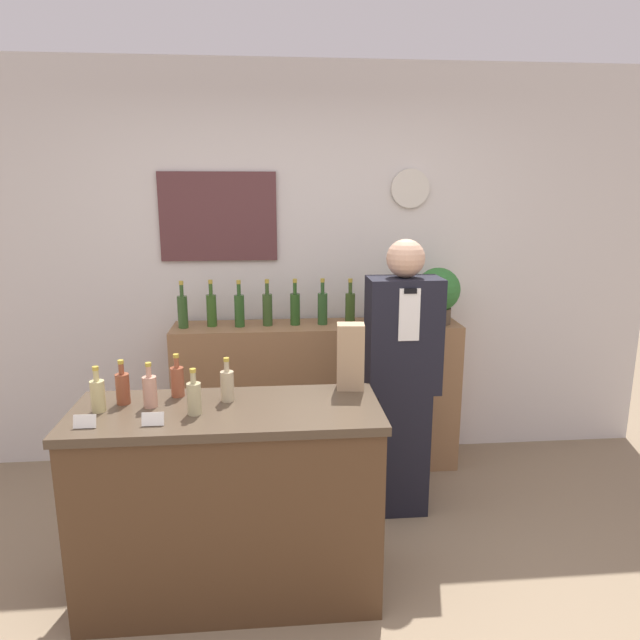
% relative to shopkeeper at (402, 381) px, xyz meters
% --- Properties ---
extents(back_wall, '(5.20, 0.09, 2.70)m').
position_rel_shopkeeper_xyz_m(back_wall, '(-0.62, 0.84, 0.55)').
color(back_wall, silver).
rests_on(back_wall, ground_plane).
extents(back_shelf, '(1.90, 0.37, 1.01)m').
position_rel_shopkeeper_xyz_m(back_shelf, '(-0.44, 0.60, -0.30)').
color(back_shelf, '#8E6642').
rests_on(back_shelf, ground_plane).
extents(display_counter, '(1.38, 0.55, 0.93)m').
position_rel_shopkeeper_xyz_m(display_counter, '(-0.95, -0.65, -0.34)').
color(display_counter, '#4C331E').
rests_on(display_counter, ground_plane).
extents(shopkeeper, '(0.41, 0.26, 1.62)m').
position_rel_shopkeeper_xyz_m(shopkeeper, '(0.00, 0.00, 0.00)').
color(shopkeeper, black).
rests_on(shopkeeper, ground_plane).
extents(potted_plant, '(0.29, 0.29, 0.37)m').
position_rel_shopkeeper_xyz_m(potted_plant, '(0.36, 0.56, 0.41)').
color(potted_plant, '#4C3D2D').
rests_on(potted_plant, back_shelf).
extents(paper_bag, '(0.14, 0.11, 0.32)m').
position_rel_shopkeeper_xyz_m(paper_bag, '(-0.36, -0.44, 0.29)').
color(paper_bag, tan).
rests_on(paper_bag, display_counter).
extents(price_card_left, '(0.09, 0.02, 0.06)m').
position_rel_shopkeeper_xyz_m(price_card_left, '(-1.51, -0.82, 0.15)').
color(price_card_left, white).
rests_on(price_card_left, display_counter).
extents(price_card_right, '(0.09, 0.02, 0.06)m').
position_rel_shopkeeper_xyz_m(price_card_right, '(-1.24, -0.82, 0.15)').
color(price_card_right, white).
rests_on(price_card_right, display_counter).
extents(counter_bottle_0, '(0.06, 0.06, 0.21)m').
position_rel_shopkeeper_xyz_m(counter_bottle_0, '(-1.50, -0.64, 0.20)').
color(counter_bottle_0, tan).
rests_on(counter_bottle_0, display_counter).
extents(counter_bottle_1, '(0.06, 0.06, 0.21)m').
position_rel_shopkeeper_xyz_m(counter_bottle_1, '(-1.42, -0.55, 0.20)').
color(counter_bottle_1, brown).
rests_on(counter_bottle_1, display_counter).
extents(counter_bottle_2, '(0.06, 0.06, 0.21)m').
position_rel_shopkeeper_xyz_m(counter_bottle_2, '(-1.29, -0.60, 0.20)').
color(counter_bottle_2, tan).
rests_on(counter_bottle_2, display_counter).
extents(counter_bottle_3, '(0.06, 0.06, 0.21)m').
position_rel_shopkeeper_xyz_m(counter_bottle_3, '(-1.19, -0.48, 0.20)').
color(counter_bottle_3, brown).
rests_on(counter_bottle_3, display_counter).
extents(counter_bottle_4, '(0.06, 0.06, 0.21)m').
position_rel_shopkeeper_xyz_m(counter_bottle_4, '(-1.08, -0.71, 0.20)').
color(counter_bottle_4, tan).
rests_on(counter_bottle_4, display_counter).
extents(counter_bottle_5, '(0.06, 0.06, 0.21)m').
position_rel_shopkeeper_xyz_m(counter_bottle_5, '(-0.95, -0.56, 0.20)').
color(counter_bottle_5, tan).
rests_on(counter_bottle_5, display_counter).
extents(shelf_bottle_0, '(0.06, 0.06, 0.31)m').
position_rel_shopkeeper_xyz_m(shelf_bottle_0, '(-1.31, 0.58, 0.32)').
color(shelf_bottle_0, '#2C4D22').
rests_on(shelf_bottle_0, back_shelf).
extents(shelf_bottle_1, '(0.06, 0.06, 0.31)m').
position_rel_shopkeeper_xyz_m(shelf_bottle_1, '(-1.13, 0.61, 0.32)').
color(shelf_bottle_1, '#2E531D').
rests_on(shelf_bottle_1, back_shelf).
extents(shelf_bottle_2, '(0.06, 0.06, 0.31)m').
position_rel_shopkeeper_xyz_m(shelf_bottle_2, '(-0.95, 0.58, 0.32)').
color(shelf_bottle_2, '#274F1F').
rests_on(shelf_bottle_2, back_shelf).
extents(shelf_bottle_3, '(0.06, 0.06, 0.31)m').
position_rel_shopkeeper_xyz_m(shelf_bottle_3, '(-0.76, 0.60, 0.32)').
color(shelf_bottle_3, '#304B21').
rests_on(shelf_bottle_3, back_shelf).
extents(shelf_bottle_4, '(0.06, 0.06, 0.31)m').
position_rel_shopkeeper_xyz_m(shelf_bottle_4, '(-0.58, 0.60, 0.32)').
color(shelf_bottle_4, '#274E1E').
rests_on(shelf_bottle_4, back_shelf).
extents(shelf_bottle_5, '(0.06, 0.06, 0.31)m').
position_rel_shopkeeper_xyz_m(shelf_bottle_5, '(-0.40, 0.60, 0.32)').
color(shelf_bottle_5, '#2A5024').
rests_on(shelf_bottle_5, back_shelf).
extents(shelf_bottle_6, '(0.06, 0.06, 0.31)m').
position_rel_shopkeeper_xyz_m(shelf_bottle_6, '(-0.22, 0.58, 0.32)').
color(shelf_bottle_6, '#324B1D').
rests_on(shelf_bottle_6, back_shelf).
extents(shelf_bottle_7, '(0.06, 0.06, 0.31)m').
position_rel_shopkeeper_xyz_m(shelf_bottle_7, '(-0.04, 0.60, 0.32)').
color(shelf_bottle_7, '#2A4E23').
rests_on(shelf_bottle_7, back_shelf).
extents(shelf_bottle_8, '(0.06, 0.06, 0.31)m').
position_rel_shopkeeper_xyz_m(shelf_bottle_8, '(0.14, 0.61, 0.32)').
color(shelf_bottle_8, '#2F4F27').
rests_on(shelf_bottle_8, back_shelf).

